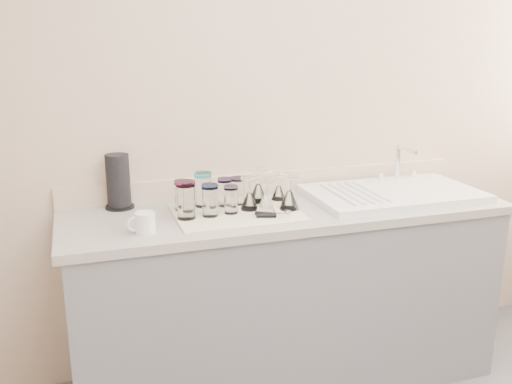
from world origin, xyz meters
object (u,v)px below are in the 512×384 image
object	(u,v)px
goblet_back_left	(258,191)
tumbler_cyan	(203,189)
sink_unit	(393,193)
tumbler_blue	(210,200)
tumbler_magenta	(186,200)
goblet_back_right	(279,191)
tumbler_lavender	(231,199)
white_mug	(144,223)
tumbler_purple	(225,192)
goblet_front_left	(266,201)
goblet_extra	(249,199)
goblet_front_right	(289,197)
paper_towel_roll	(118,182)
tumbler_extra	(238,191)
can_opener	(273,215)
tumbler_teal	(182,195)

from	to	relation	value
goblet_back_left	tumbler_cyan	bearing A→B (deg)	177.90
sink_unit	tumbler_blue	bearing A→B (deg)	-177.10
tumbler_magenta	goblet_back_right	bearing A→B (deg)	17.68
tumbler_lavender	white_mug	xyz separation A→B (m)	(-0.39, -0.12, -0.03)
tumbler_purple	goblet_front_left	world-z (taller)	goblet_front_left
tumbler_purple	goblet_back_left	bearing A→B (deg)	4.90
goblet_extra	white_mug	size ratio (longest dim) A/B	1.22
tumbler_purple	goblet_back_right	size ratio (longest dim) A/B	1.03
sink_unit	goblet_back_right	size ratio (longest dim) A/B	6.45
goblet_front_right	paper_towel_roll	xyz separation A→B (m)	(-0.73, 0.28, 0.06)
tumbler_blue	tumbler_cyan	bearing A→B (deg)	88.21
tumbler_extra	tumbler_magenta	bearing A→B (deg)	-153.30
goblet_extra	goblet_back_right	bearing A→B (deg)	31.45
tumbler_cyan	goblet_extra	xyz separation A→B (m)	(0.19, -0.11, -0.03)
goblet_back_left	sink_unit	bearing A→B (deg)	-8.22
tumbler_lavender	paper_towel_roll	distance (m)	0.53
tumbler_cyan	goblet_extra	size ratio (longest dim) A/B	1.09
tumbler_cyan	can_opener	size ratio (longest dim) A/B	1.07
tumbler_extra	white_mug	xyz separation A→B (m)	(-0.46, -0.24, -0.03)
can_opener	tumbler_lavender	bearing A→B (deg)	144.77
sink_unit	goblet_front_right	size ratio (longest dim) A/B	5.11
goblet_back_right	goblet_front_right	world-z (taller)	goblet_front_right
tumbler_magenta	tumbler_extra	bearing A→B (deg)	26.70
tumbler_teal	goblet_front_right	world-z (taller)	goblet_front_right
tumbler_cyan	tumbler_lavender	world-z (taller)	tumbler_cyan
tumbler_cyan	can_opener	world-z (taller)	tumbler_cyan
sink_unit	tumbler_purple	size ratio (longest dim) A/B	6.27
tumbler_blue	tumbler_magenta	bearing A→B (deg)	-179.65
goblet_front_right	paper_towel_roll	distance (m)	0.78
tumbler_blue	tumbler_extra	xyz separation A→B (m)	(0.16, 0.13, -0.01)
tumbler_lavender	can_opener	size ratio (longest dim) A/B	0.85
goblet_front_right	goblet_extra	distance (m)	0.18
tumbler_lavender	tumbler_purple	bearing A→B (deg)	88.17
can_opener	white_mug	distance (m)	0.55
goblet_back_left	goblet_front_left	bearing A→B (deg)	-95.63
tumbler_magenta	tumbler_blue	size ratio (longest dim) A/B	1.15
tumbler_lavender	goblet_back_right	distance (m)	0.31
goblet_front_left	goblet_front_right	xyz separation A→B (m)	(0.11, 0.00, 0.00)
tumbler_extra	tumbler_lavender	bearing A→B (deg)	-118.64
tumbler_lavender	goblet_front_left	world-z (taller)	goblet_front_left
tumbler_teal	tumbler_cyan	size ratio (longest dim) A/B	0.86
goblet_front_right	goblet_extra	bearing A→B (deg)	163.77
goblet_front_left	can_opener	xyz separation A→B (m)	(0.00, -0.09, -0.04)
tumbler_teal	goblet_front_left	bearing A→B (deg)	-21.85
tumbler_extra	tumbler_cyan	bearing A→B (deg)	173.50
sink_unit	can_opener	world-z (taller)	sink_unit
tumbler_blue	paper_towel_roll	xyz separation A→B (m)	(-0.36, 0.27, 0.04)
goblet_front_left	paper_towel_roll	bearing A→B (deg)	155.20
goblet_back_right	tumbler_purple	bearing A→B (deg)	-175.38
tumbler_purple	goblet_front_left	bearing A→B (deg)	-43.62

